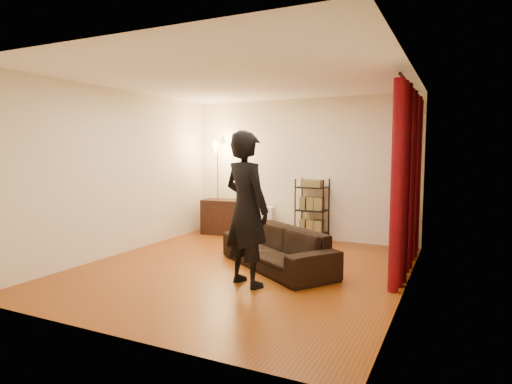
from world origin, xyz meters
The scene contains 14 objects.
floor centered at (0.00, 0.00, 0.00)m, with size 5.00×5.00×0.00m, color #884110.
ceiling centered at (0.00, 0.00, 2.70)m, with size 5.00×5.00×0.00m, color white.
wall_back centered at (0.00, 2.50, 1.35)m, with size 5.00×5.00×0.00m, color #F2EACC.
wall_front centered at (0.00, -2.50, 1.35)m, with size 5.00×5.00×0.00m, color #F2EACC.
wall_left centered at (-2.25, 0.00, 1.35)m, with size 5.00×5.00×0.00m, color #F2EACC.
wall_right centered at (2.25, 0.00, 1.35)m, with size 5.00×5.00×0.00m, color #F2EACC.
curtain_rod centered at (2.15, 1.12, 2.58)m, with size 0.04×0.04×2.65m, color black.
curtain centered at (2.13, 1.12, 1.28)m, with size 0.22×2.65×2.55m, color #67040D, non-canonical shape.
sofa centered at (0.45, 0.27, 0.29)m, with size 2.01×0.79×0.59m, color black.
person centered at (0.40, -0.61, 0.98)m, with size 0.71×0.47×1.96m, color black.
media_cabinet centered at (-1.37, 2.22, 0.35)m, with size 1.21×0.45×0.71m, color black.
storage_boxes centered at (-0.65, 2.28, 0.30)m, with size 0.37×0.29×0.61m, color silver, non-canonical shape.
wire_shelf centered at (0.32, 2.28, 0.59)m, with size 0.54×0.38×1.19m, color black, non-canonical shape.
floor_lamp centered at (-1.65, 2.13, 0.98)m, with size 0.35×0.35×1.96m, color silver, non-canonical shape.
Camera 1 is at (2.82, -5.36, 1.71)m, focal length 30.00 mm.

